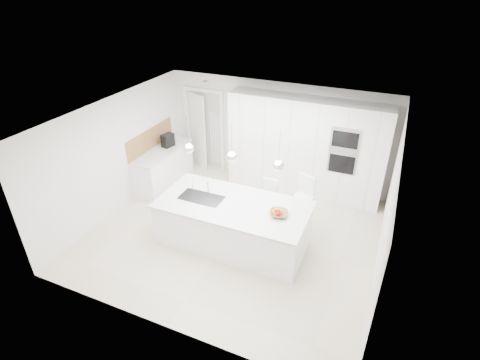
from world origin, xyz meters
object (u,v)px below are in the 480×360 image
at_px(fruit_bowl, 279,214).
at_px(bar_stool_left, 267,204).
at_px(espresso_machine, 168,140).
at_px(island_base, 232,226).
at_px(bar_stool_right, 303,205).

bearing_deg(fruit_bowl, bar_stool_left, 121.09).
distance_m(espresso_machine, bar_stool_left, 3.13).
bearing_deg(espresso_machine, fruit_bowl, -14.63).
bearing_deg(bar_stool_left, fruit_bowl, -56.18).
height_order(island_base, fruit_bowl, fruit_bowl).
distance_m(island_base, bar_stool_right, 1.51).
height_order(bar_stool_left, bar_stool_right, bar_stool_right).
xyz_separation_m(fruit_bowl, espresso_machine, (-3.43, 1.74, 0.12)).
xyz_separation_m(island_base, bar_stool_right, (1.11, 1.01, 0.16)).
height_order(fruit_bowl, bar_stool_right, bar_stool_right).
relative_size(island_base, bar_stool_left, 2.70).
distance_m(island_base, espresso_machine, 3.15).
distance_m(fruit_bowl, bar_stool_left, 1.04).
relative_size(island_base, espresso_machine, 8.72).
xyz_separation_m(espresso_machine, bar_stool_left, (2.94, -0.93, -0.54)).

